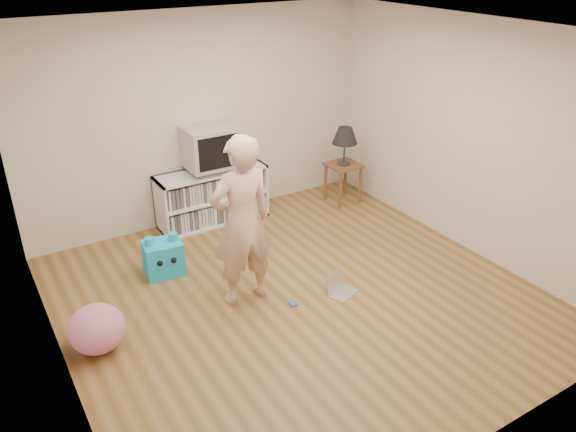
% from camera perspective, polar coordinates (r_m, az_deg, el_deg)
% --- Properties ---
extents(ground, '(4.50, 4.50, 0.00)m').
position_cam_1_polar(ground, '(5.80, 1.06, -8.18)').
color(ground, brown).
rests_on(ground, ground).
extents(walls, '(4.52, 4.52, 2.60)m').
position_cam_1_polar(walls, '(5.18, 1.17, 3.76)').
color(walls, silver).
rests_on(walls, ground).
extents(ceiling, '(4.50, 4.50, 0.01)m').
position_cam_1_polar(ceiling, '(4.83, 1.32, 18.16)').
color(ceiling, white).
rests_on(ceiling, walls).
extents(media_unit, '(1.40, 0.45, 0.70)m').
position_cam_1_polar(media_unit, '(7.21, -7.74, 2.02)').
color(media_unit, white).
rests_on(media_unit, ground).
extents(dvd_deck, '(0.45, 0.35, 0.07)m').
position_cam_1_polar(dvd_deck, '(7.04, -7.88, 4.83)').
color(dvd_deck, gray).
rests_on(dvd_deck, media_unit).
extents(crt_tv, '(0.60, 0.53, 0.50)m').
position_cam_1_polar(crt_tv, '(6.94, -8.01, 7.01)').
color(crt_tv, '#AAAAAF').
rests_on(crt_tv, dvd_deck).
extents(side_table, '(0.42, 0.42, 0.55)m').
position_cam_1_polar(side_table, '(7.71, 5.64, 4.34)').
color(side_table, brown).
rests_on(side_table, ground).
extents(table_lamp, '(0.34, 0.34, 0.52)m').
position_cam_1_polar(table_lamp, '(7.53, 5.81, 8.05)').
color(table_lamp, '#333333').
rests_on(table_lamp, side_table).
extents(person, '(0.64, 0.42, 1.74)m').
position_cam_1_polar(person, '(5.35, -4.73, -0.61)').
color(person, beige).
rests_on(person, ground).
extents(laptop, '(0.36, 0.32, 0.20)m').
position_cam_1_polar(laptop, '(5.86, 5.24, -7.26)').
color(laptop, silver).
rests_on(laptop, ground).
extents(playing_cards, '(0.08, 0.10, 0.02)m').
position_cam_1_polar(playing_cards, '(5.68, 0.50, -8.89)').
color(playing_cards, '#495AC3').
rests_on(playing_cards, ground).
extents(plush_blue, '(0.44, 0.38, 0.47)m').
position_cam_1_polar(plush_blue, '(6.22, -12.54, -4.13)').
color(plush_blue, '#16B7F7').
rests_on(plush_blue, ground).
extents(plush_pink, '(0.56, 0.56, 0.43)m').
position_cam_1_polar(plush_pink, '(5.29, -18.88, -10.79)').
color(plush_pink, pink).
rests_on(plush_pink, ground).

